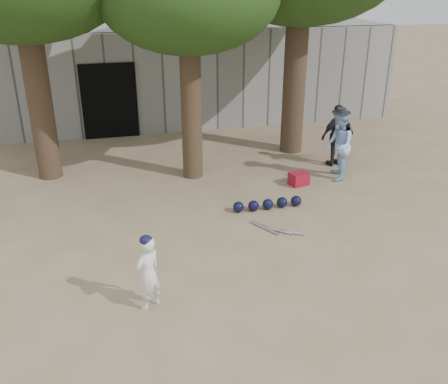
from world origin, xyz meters
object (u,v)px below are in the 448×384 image
object	(u,v)px
boy_player	(148,273)
spectator_dark	(337,136)
red_bag	(299,179)
spectator_blue	(338,146)

from	to	relation	value
boy_player	spectator_dark	distance (m)	7.16
spectator_dark	red_bag	xyz separation A→B (m)	(-1.39, -0.99, -0.64)
spectator_blue	spectator_dark	distance (m)	0.94
spectator_blue	spectator_dark	xyz separation A→B (m)	(0.39, 0.85, -0.04)
boy_player	spectator_dark	world-z (taller)	spectator_dark
spectator_blue	red_bag	size ratio (longest dim) A/B	3.98
boy_player	spectator_dark	xyz separation A→B (m)	(5.28, 4.83, 0.20)
spectator_blue	boy_player	bearing A→B (deg)	-30.56
boy_player	spectator_blue	distance (m)	6.31
spectator_dark	red_bag	bearing A→B (deg)	25.22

